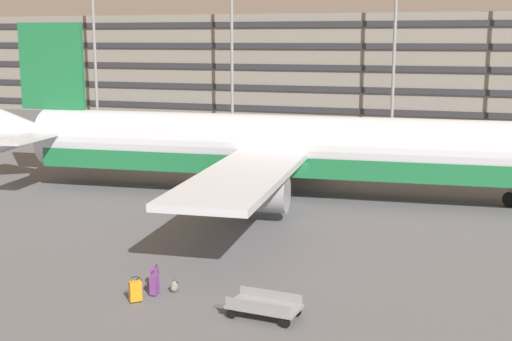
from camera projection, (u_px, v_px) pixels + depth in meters
name	position (u px, v px, depth m)	size (l,w,h in m)	color
ground_plane	(288.00, 202.00, 42.77)	(600.00, 600.00, 0.00)	#5B5B60
terminal_structure	(394.00, 66.00, 89.40)	(123.90, 17.15, 12.87)	gray
airliner	(288.00, 149.00, 44.12)	(41.11, 33.24, 10.97)	silver
light_mast_far_left	(94.00, 24.00, 86.81)	(1.80, 0.50, 20.06)	gray
light_mast_center_left	(396.00, 9.00, 75.22)	(1.80, 0.50, 22.76)	gray
suitcase_teal	(135.00, 291.00, 26.48)	(0.51, 0.51, 0.99)	orange
suitcase_red	(155.00, 277.00, 28.10)	(0.35, 0.46, 0.95)	#72388C
suitcase_upright	(154.00, 284.00, 27.23)	(0.27, 0.49, 0.93)	#72388C
backpack_large	(174.00, 287.00, 27.54)	(0.31, 0.25, 0.51)	gray
backpack_navy	(138.00, 284.00, 27.89)	(0.42, 0.40, 0.52)	#592619
baggage_cart	(264.00, 306.00, 25.01)	(3.35, 1.55, 0.82)	gray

